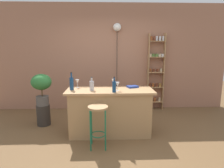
{
  "coord_description": "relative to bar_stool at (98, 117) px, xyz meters",
  "views": [
    {
      "loc": [
        -0.09,
        -3.31,
        1.69
      ],
      "look_at": [
        0.05,
        0.55,
        0.95
      ],
      "focal_mm": 31.1,
      "sensor_mm": 36.0,
      "label": 1
    }
  ],
  "objects": [
    {
      "name": "potted_plant",
      "position": [
        -1.23,
        1.02,
        0.34
      ],
      "size": [
        0.43,
        0.38,
        0.68
      ],
      "color": "#514C47",
      "rests_on": "plant_stool"
    },
    {
      "name": "spice_shelf",
      "position": [
        1.48,
        2.05,
        0.53
      ],
      "size": [
        0.43,
        0.15,
        2.04
      ],
      "color": "#A87F51",
      "rests_on": "ground"
    },
    {
      "name": "cookbook",
      "position": [
        0.67,
        0.72,
        0.37
      ],
      "size": [
        0.25,
        0.21,
        0.03
      ],
      "primitive_type": "cube",
      "rotation": [
        0.0,
        0.0,
        0.33
      ],
      "color": "navy",
      "rests_on": "kitchen_counter"
    },
    {
      "name": "bar_stool",
      "position": [
        0.0,
        0.0,
        0.0
      ],
      "size": [
        0.33,
        0.33,
        0.73
      ],
      "color": "#196642",
      "rests_on": "ground"
    },
    {
      "name": "back_wall",
      "position": [
        0.21,
        2.19,
        0.86
      ],
      "size": [
        6.4,
        0.1,
        2.8
      ],
      "primitive_type": "cube",
      "color": "#9E6B51",
      "rests_on": "ground"
    },
    {
      "name": "wine_glass_right",
      "position": [
        0.35,
        0.44,
        0.47
      ],
      "size": [
        0.07,
        0.07,
        0.16
      ],
      "color": "silver",
      "rests_on": "kitchen_counter"
    },
    {
      "name": "ground",
      "position": [
        0.21,
        0.24,
        -0.54
      ],
      "size": [
        12.0,
        12.0,
        0.0
      ],
      "primitive_type": "plane",
      "color": "brown"
    },
    {
      "name": "bottle_olive_oil",
      "position": [
        -0.13,
        0.49,
        0.45
      ],
      "size": [
        0.08,
        0.08,
        0.26
      ],
      "color": "#B2B2B7",
      "rests_on": "kitchen_counter"
    },
    {
      "name": "wine_glass_center",
      "position": [
        0.29,
        0.78,
        0.47
      ],
      "size": [
        0.07,
        0.07,
        0.16
      ],
      "color": "silver",
      "rests_on": "kitchen_counter"
    },
    {
      "name": "pendant_globe_light",
      "position": [
        0.44,
        2.08,
        1.61
      ],
      "size": [
        0.21,
        0.21,
        2.29
      ],
      "color": "black",
      "rests_on": "ground"
    },
    {
      "name": "bottle_sauce_amber",
      "position": [
        -0.51,
        0.54,
        0.48
      ],
      "size": [
        0.07,
        0.07,
        0.34
      ],
      "color": "navy",
      "rests_on": "kitchen_counter"
    },
    {
      "name": "bottle_vinegar",
      "position": [
        0.28,
        0.33,
        0.45
      ],
      "size": [
        0.07,
        0.07,
        0.28
      ],
      "color": "navy",
      "rests_on": "kitchen_counter"
    },
    {
      "name": "kitchen_counter",
      "position": [
        0.21,
        0.54,
        -0.09
      ],
      "size": [
        1.66,
        0.64,
        0.89
      ],
      "color": "#A87F51",
      "rests_on": "ground"
    },
    {
      "name": "plant_stool",
      "position": [
        -1.23,
        1.02,
        -0.31
      ],
      "size": [
        0.29,
        0.29,
        0.45
      ],
      "primitive_type": "cylinder",
      "color": "#2D2823",
      "rests_on": "ground"
    },
    {
      "name": "wine_glass_left",
      "position": [
        -0.43,
        0.76,
        0.47
      ],
      "size": [
        0.07,
        0.07,
        0.16
      ],
      "color": "silver",
      "rests_on": "kitchen_counter"
    }
  ]
}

